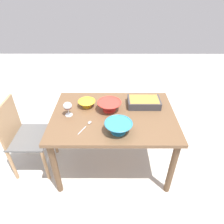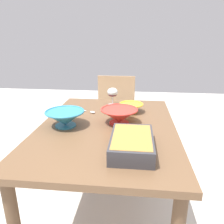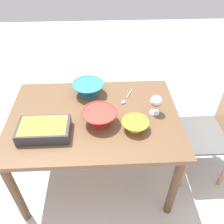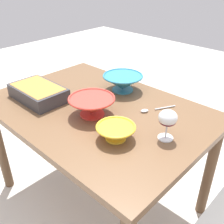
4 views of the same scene
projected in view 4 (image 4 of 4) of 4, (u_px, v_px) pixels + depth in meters
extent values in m
plane|color=beige|center=(100.00, 196.00, 1.87)|extent=(8.00, 8.00, 0.00)
cube|color=brown|center=(97.00, 110.00, 1.52)|extent=(1.28, 0.90, 0.04)
cylinder|color=brown|center=(0.00, 148.00, 1.80)|extent=(0.06, 0.06, 0.69)
cylinder|color=brown|center=(85.00, 108.00, 2.29)|extent=(0.06, 0.06, 0.69)
cylinder|color=brown|center=(209.00, 171.00, 1.60)|extent=(0.06, 0.06, 0.69)
cylinder|color=tan|center=(220.00, 215.00, 1.48)|extent=(0.04, 0.04, 0.44)
cylinder|color=white|center=(165.00, 138.00, 1.24)|extent=(0.07, 0.07, 0.01)
cylinder|color=white|center=(166.00, 131.00, 1.22)|extent=(0.01, 0.01, 0.07)
ellipsoid|color=white|center=(168.00, 118.00, 1.19)|extent=(0.09, 0.09, 0.07)
ellipsoid|color=#4C0A19|center=(167.00, 121.00, 1.20)|extent=(0.08, 0.08, 0.04)
cube|color=#38383D|center=(38.00, 93.00, 1.58)|extent=(0.35, 0.22, 0.08)
cube|color=#B27A38|center=(38.00, 88.00, 1.56)|extent=(0.31, 0.20, 0.02)
cylinder|color=red|center=(92.00, 114.00, 1.43)|extent=(0.14, 0.14, 0.01)
cone|color=red|center=(92.00, 106.00, 1.41)|extent=(0.25, 0.25, 0.09)
torus|color=red|center=(92.00, 98.00, 1.39)|extent=(0.25, 0.25, 0.01)
cylinder|color=yellow|center=(116.00, 138.00, 1.24)|extent=(0.10, 0.10, 0.01)
cone|color=yellow|center=(116.00, 132.00, 1.22)|extent=(0.18, 0.18, 0.06)
torus|color=yellow|center=(116.00, 127.00, 1.21)|extent=(0.19, 0.19, 0.01)
cylinder|color=teal|center=(123.00, 90.00, 1.70)|extent=(0.14, 0.14, 0.01)
cone|color=teal|center=(123.00, 83.00, 1.68)|extent=(0.25, 0.25, 0.09)
torus|color=teal|center=(123.00, 76.00, 1.66)|extent=(0.26, 0.26, 0.01)
cylinder|color=silver|center=(165.00, 108.00, 1.49)|extent=(0.07, 0.12, 0.01)
ellipsoid|color=silver|center=(144.00, 111.00, 1.46)|extent=(0.05, 0.05, 0.01)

